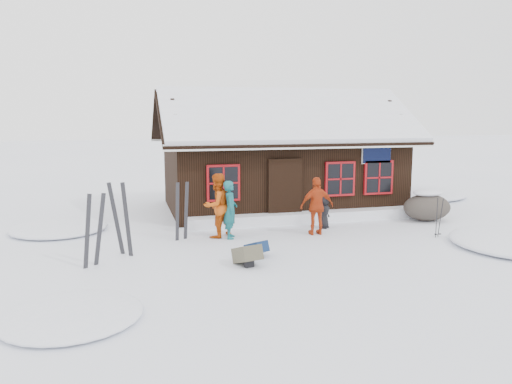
# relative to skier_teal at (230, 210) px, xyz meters

# --- Properties ---
(ground) EXTENTS (120.00, 120.00, 0.00)m
(ground) POSITION_rel_skier_teal_xyz_m (1.22, -0.84, -0.81)
(ground) COLOR white
(ground) RESTS_ON ground
(mountain_hut) EXTENTS (8.90, 6.09, 4.42)m
(mountain_hut) POSITION_rel_skier_teal_xyz_m (2.72, 4.14, 0.76)
(mountain_hut) COLOR black
(mountain_hut) RESTS_ON ground
(snow_drift) EXTENTS (7.60, 0.60, 0.35)m
(snow_drift) POSITION_rel_skier_teal_xyz_m (2.72, 1.41, -0.64)
(snow_drift) COLOR white
(snow_drift) RESTS_ON ground
(snow_mounds) EXTENTS (20.60, 13.20, 0.48)m
(snow_mounds) POSITION_rel_skier_teal_xyz_m (2.88, 1.03, -0.81)
(snow_mounds) COLOR white
(snow_mounds) RESTS_ON ground
(skier_teal) EXTENTS (0.51, 0.66, 1.63)m
(skier_teal) POSITION_rel_skier_teal_xyz_m (0.00, 0.00, 0.00)
(skier_teal) COLOR #13585D
(skier_teal) RESTS_ON ground
(skier_orange_left) EXTENTS (1.11, 1.03, 1.82)m
(skier_orange_left) POSITION_rel_skier_teal_xyz_m (-0.33, 0.20, 0.09)
(skier_orange_left) COLOR #B8460D
(skier_orange_left) RESTS_ON ground
(skier_orange_right) EXTENTS (1.00, 0.44, 1.68)m
(skier_orange_right) POSITION_rel_skier_teal_xyz_m (2.50, -0.22, 0.02)
(skier_orange_right) COLOR #B13512
(skier_orange_right) RESTS_ON ground
(skier_crouched) EXTENTS (0.56, 0.56, 0.98)m
(skier_crouched) POSITION_rel_skier_teal_xyz_m (3.03, 0.49, -0.32)
(skier_crouched) COLOR black
(skier_crouched) RESTS_ON ground
(boulder) EXTENTS (1.58, 1.19, 0.92)m
(boulder) POSITION_rel_skier_teal_xyz_m (6.70, 0.66, -0.35)
(boulder) COLOR #443D37
(boulder) RESTS_ON ground
(ski_pair_left) EXTENTS (0.56, 0.28, 1.73)m
(ski_pair_left) POSITION_rel_skier_teal_xyz_m (-3.55, -1.75, 0.00)
(ski_pair_left) COLOR black
(ski_pair_left) RESTS_ON ground
(ski_pair_mid) EXTENTS (0.57, 0.38, 1.86)m
(ski_pair_mid) POSITION_rel_skier_teal_xyz_m (-2.93, -0.94, 0.07)
(ski_pair_mid) COLOR black
(ski_pair_mid) RESTS_ON ground
(ski_pair_right) EXTENTS (0.42, 0.19, 1.66)m
(ski_pair_right) POSITION_rel_skier_teal_xyz_m (-1.33, 0.19, -0.04)
(ski_pair_right) COLOR black
(ski_pair_right) RESTS_ON ground
(ski_poles) EXTENTS (0.21, 0.10, 1.16)m
(ski_poles) POSITION_rel_skier_teal_xyz_m (5.72, -1.38, -0.27)
(ski_poles) COLOR black
(ski_poles) RESTS_ON ground
(backpack_blue) EXTENTS (0.57, 0.62, 0.27)m
(backpack_blue) POSITION_rel_skier_teal_xyz_m (0.25, -1.94, -0.68)
(backpack_blue) COLOR #11254B
(backpack_blue) RESTS_ON ground
(backpack_olive) EXTENTS (0.63, 0.75, 0.35)m
(backpack_olive) POSITION_rel_skier_teal_xyz_m (-0.15, -2.61, -0.64)
(backpack_olive) COLOR #4C4836
(backpack_olive) RESTS_ON ground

